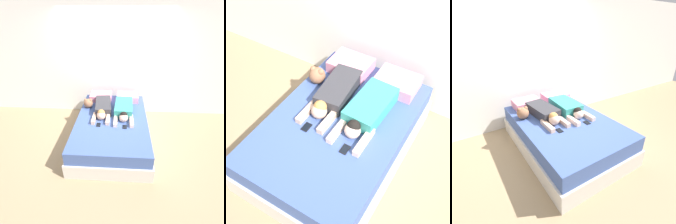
{
  "view_description": "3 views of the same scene",
  "coord_description": "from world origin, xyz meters",
  "views": [
    {
      "loc": [
        0.19,
        -2.97,
        2.48
      ],
      "look_at": [
        0.0,
        0.0,
        0.68
      ],
      "focal_mm": 28.0,
      "sensor_mm": 36.0,
      "label": 1
    },
    {
      "loc": [
        1.17,
        -1.92,
        3.11
      ],
      "look_at": [
        0.0,
        0.0,
        0.68
      ],
      "focal_mm": 50.0,
      "sensor_mm": 36.0,
      "label": 2
    },
    {
      "loc": [
        -1.41,
        -2.18,
        1.95
      ],
      "look_at": [
        0.0,
        0.0,
        0.68
      ],
      "focal_mm": 28.0,
      "sensor_mm": 36.0,
      "label": 3
    }
  ],
  "objects": [
    {
      "name": "cell_phone_right",
      "position": [
        0.26,
        -0.29,
        0.54
      ],
      "size": [
        0.08,
        0.12,
        0.01
      ],
      "color": "black",
      "rests_on": "bed"
    },
    {
      "name": "person_right",
      "position": [
        0.23,
        0.23,
        0.62
      ],
      "size": [
        0.39,
        0.98,
        0.2
      ],
      "color": "teal",
      "rests_on": "bed"
    },
    {
      "name": "plush_toy",
      "position": [
        -0.56,
        0.43,
        0.64
      ],
      "size": [
        0.2,
        0.2,
        0.21
      ],
      "color": "#996647",
      "rests_on": "bed"
    },
    {
      "name": "ground_plane",
      "position": [
        0.0,
        0.0,
        0.0
      ],
      "size": [
        12.0,
        12.0,
        0.0
      ],
      "primitive_type": "plane",
      "color": "#9E8460"
    },
    {
      "name": "cell_phone_left",
      "position": [
        -0.25,
        -0.25,
        0.54
      ],
      "size": [
        0.08,
        0.12,
        0.01
      ],
      "color": "black",
      "rests_on": "bed"
    },
    {
      "name": "person_left",
      "position": [
        -0.21,
        0.26,
        0.62
      ],
      "size": [
        0.39,
        0.98,
        0.2
      ],
      "color": "#333338",
      "rests_on": "bed"
    },
    {
      "name": "wall_back",
      "position": [
        0.0,
        1.24,
        1.3
      ],
      "size": [
        12.0,
        0.06,
        2.6
      ],
      "color": "white",
      "rests_on": "ground_plane"
    },
    {
      "name": "pillow_head_left",
      "position": [
        -0.32,
        0.84,
        0.61
      ],
      "size": [
        0.5,
        0.39,
        0.15
      ],
      "color": "pink",
      "rests_on": "bed"
    },
    {
      "name": "pillow_head_right",
      "position": [
        0.32,
        0.84,
        0.61
      ],
      "size": [
        0.5,
        0.39,
        0.15
      ],
      "color": "pink",
      "rests_on": "bed"
    },
    {
      "name": "bed",
      "position": [
        0.0,
        0.0,
        0.26
      ],
      "size": [
        1.48,
        2.19,
        0.53
      ],
      "color": "beige",
      "rests_on": "ground_plane"
    }
  ]
}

